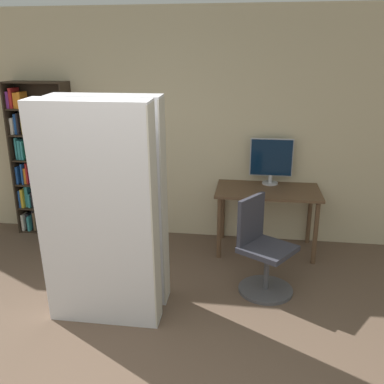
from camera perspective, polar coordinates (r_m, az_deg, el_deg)
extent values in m
cube|color=#C6B793|center=(5.13, -1.48, 8.61)|extent=(8.00, 0.06, 2.70)
cube|color=brown|center=(4.86, 10.08, 0.17)|extent=(1.15, 0.67, 0.03)
cylinder|color=brown|center=(4.73, 3.65, -4.81)|extent=(0.05, 0.05, 0.71)
cylinder|color=brown|center=(4.78, 16.15, -5.30)|extent=(0.05, 0.05, 0.71)
cylinder|color=brown|center=(5.24, 4.13, -2.53)|extent=(0.05, 0.05, 0.71)
cylinder|color=brown|center=(5.28, 15.40, -2.99)|extent=(0.05, 0.05, 0.71)
cylinder|color=#B7B7BC|center=(5.06, 10.34, 1.19)|extent=(0.18, 0.18, 0.02)
cylinder|color=#B7B7BC|center=(5.05, 10.38, 1.78)|extent=(0.04, 0.04, 0.09)
cube|color=#B7B7BC|center=(4.99, 10.54, 4.57)|extent=(0.49, 0.02, 0.44)
cube|color=#0A1E38|center=(4.99, 10.54, 4.55)|extent=(0.46, 0.03, 0.41)
cylinder|color=#4C4C51|center=(4.28, 9.76, -12.69)|extent=(0.52, 0.52, 0.03)
cylinder|color=#4C4C51|center=(4.18, 9.91, -10.23)|extent=(0.05, 0.05, 0.39)
cube|color=#33333D|center=(4.09, 10.07, -7.52)|extent=(0.61, 0.61, 0.05)
cube|color=#33333D|center=(4.08, 7.87, -3.60)|extent=(0.25, 0.35, 0.45)
cube|color=#2D2319|center=(5.75, -22.37, 4.10)|extent=(0.02, 0.29, 1.88)
cube|color=#2D2319|center=(5.43, -15.80, 4.02)|extent=(0.02, 0.29, 1.88)
cube|color=#2D2319|center=(5.70, -18.57, 4.40)|extent=(0.73, 0.02, 1.88)
cube|color=#2D2319|center=(5.86, -18.26, -4.78)|extent=(0.70, 0.25, 0.02)
cube|color=#2D2319|center=(5.75, -18.56, -1.93)|extent=(0.70, 0.25, 0.02)
cube|color=#2D2319|center=(5.66, -18.86, 1.02)|extent=(0.70, 0.25, 0.02)
cube|color=#2D2319|center=(5.58, -19.18, 4.07)|extent=(0.70, 0.25, 0.02)
cube|color=#2D2319|center=(5.52, -19.50, 7.19)|extent=(0.70, 0.25, 0.02)
cube|color=#2D2319|center=(5.48, -19.84, 10.37)|extent=(0.70, 0.25, 0.02)
cube|color=#2D2319|center=(5.45, -20.19, 13.58)|extent=(0.70, 0.25, 0.02)
cube|color=silver|center=(5.93, -21.37, -3.66)|extent=(0.03, 0.14, 0.21)
cube|color=#232328|center=(5.96, -20.79, -3.50)|extent=(0.04, 0.15, 0.21)
cube|color=teal|center=(5.91, -20.60, -3.74)|extent=(0.03, 0.19, 0.19)
cube|color=#232328|center=(5.94, -20.10, -3.22)|extent=(0.03, 0.15, 0.26)
cube|color=brown|center=(5.90, -19.92, -3.46)|extent=(0.03, 0.18, 0.24)
cube|color=teal|center=(5.91, -19.41, -3.48)|extent=(0.03, 0.14, 0.22)
cube|color=#1E4C9E|center=(5.85, -21.62, -0.67)|extent=(0.02, 0.18, 0.23)
cube|color=gold|center=(5.84, -21.37, -0.61)|extent=(0.03, 0.18, 0.24)
cube|color=teal|center=(5.84, -20.85, -0.40)|extent=(0.04, 0.17, 0.27)
cube|color=teal|center=(5.83, -20.49, -0.86)|extent=(0.03, 0.21, 0.18)
cube|color=#232328|center=(5.83, -20.21, -0.76)|extent=(0.03, 0.17, 0.19)
cube|color=#1E4C9E|center=(5.79, -19.92, -0.61)|extent=(0.04, 0.17, 0.24)
cube|color=#1E4C9E|center=(5.78, -21.86, 2.26)|extent=(0.03, 0.21, 0.22)
cube|color=#287A38|center=(5.79, -21.44, 2.34)|extent=(0.02, 0.14, 0.22)
cube|color=#1E4C9E|center=(5.73, -21.39, 2.39)|extent=(0.02, 0.17, 0.26)
cube|color=orange|center=(5.74, -21.01, 2.16)|extent=(0.03, 0.18, 0.20)
cube|color=red|center=(5.73, -20.76, 2.50)|extent=(0.02, 0.20, 0.26)
cube|color=#7A2D84|center=(5.73, -20.43, 2.16)|extent=(0.03, 0.17, 0.19)
cube|color=#232328|center=(5.75, -22.05, 5.23)|extent=(0.02, 0.16, 0.20)
cube|color=teal|center=(5.69, -22.10, 5.46)|extent=(0.02, 0.15, 0.27)
cube|color=teal|center=(5.67, -21.74, 5.32)|extent=(0.03, 0.16, 0.24)
cube|color=teal|center=(5.67, -21.31, 5.33)|extent=(0.03, 0.20, 0.23)
cube|color=#287A38|center=(5.66, -20.89, 5.48)|extent=(0.04, 0.15, 0.25)
cube|color=#287A38|center=(5.62, -20.66, 5.28)|extent=(0.02, 0.21, 0.23)
cube|color=silver|center=(5.66, -22.53, 8.20)|extent=(0.04, 0.17, 0.20)
cube|color=#1E4C9E|center=(5.66, -22.09, 8.48)|extent=(0.03, 0.18, 0.24)
cube|color=#232328|center=(5.64, -21.82, 8.54)|extent=(0.02, 0.20, 0.25)
cube|color=gold|center=(5.64, -21.42, 8.57)|extent=(0.02, 0.16, 0.25)
cube|color=red|center=(5.61, -21.31, 8.54)|extent=(0.02, 0.15, 0.25)
cube|color=teal|center=(5.60, -20.88, 8.25)|extent=(0.03, 0.15, 0.19)
cube|color=#7A2D84|center=(5.56, -20.77, 8.28)|extent=(0.02, 0.14, 0.20)
cube|color=orange|center=(5.54, -20.50, 8.27)|extent=(0.03, 0.21, 0.20)
cube|color=#7A2D84|center=(5.62, -22.92, 11.29)|extent=(0.04, 0.20, 0.20)
cube|color=red|center=(5.60, -22.61, 11.52)|extent=(0.03, 0.20, 0.24)
cube|color=orange|center=(5.60, -22.15, 11.29)|extent=(0.03, 0.20, 0.18)
cube|color=orange|center=(5.56, -21.93, 11.29)|extent=(0.03, 0.20, 0.18)
cube|color=orange|center=(5.51, -21.69, 11.32)|extent=(0.04, 0.17, 0.19)
cube|color=silver|center=(3.47, -12.44, -3.46)|extent=(0.94, 0.31, 1.88)
cube|color=beige|center=(3.34, -4.93, -3.94)|extent=(0.01, 0.32, 1.84)
cube|color=silver|center=(3.78, -10.60, -1.53)|extent=(0.94, 0.31, 1.88)
cube|color=beige|center=(3.66, -3.69, -1.90)|extent=(0.01, 0.31, 1.84)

